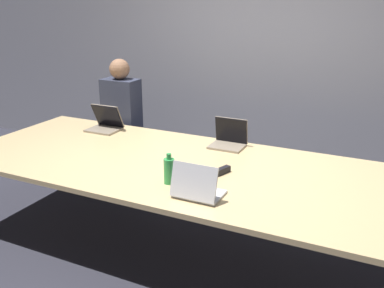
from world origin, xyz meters
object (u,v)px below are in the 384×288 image
(person_far_left, at_px, (122,124))
(laptop_near_midright, at_px, (197,188))
(laptop_far_left, at_px, (106,123))
(laptop_far_center, at_px, (229,138))
(stapler, at_px, (222,171))
(bottle_near_midright, at_px, (169,171))

(person_far_left, bearing_deg, laptop_near_midright, -42.18)
(laptop_far_left, relative_size, person_far_left, 0.22)
(laptop_far_center, bearing_deg, laptop_far_left, -176.98)
(person_far_left, xyz_separation_m, laptop_far_center, (1.42, -0.35, 0.14))
(stapler, bearing_deg, laptop_near_midright, -70.38)
(laptop_far_left, height_order, laptop_near_midright, laptop_far_left)
(bottle_near_midright, bearing_deg, laptop_near_midright, -25.39)
(bottle_near_midright, bearing_deg, laptop_far_left, 143.87)
(laptop_near_midright, bearing_deg, laptop_far_left, -34.30)
(bottle_near_midright, relative_size, stapler, 1.47)
(person_far_left, relative_size, laptop_far_center, 4.66)
(stapler, bearing_deg, laptop_far_center, 126.21)
(laptop_far_left, height_order, stapler, laptop_far_left)
(stapler, bearing_deg, laptop_far_left, 179.03)
(laptop_near_midright, relative_size, bottle_near_midright, 1.42)
(person_far_left, bearing_deg, stapler, -31.64)
(laptop_near_midright, height_order, bottle_near_midright, laptop_near_midright)
(laptop_far_center, height_order, bottle_near_midright, laptop_far_center)
(laptop_far_left, relative_size, stapler, 2.06)
(laptop_far_left, relative_size, bottle_near_midright, 1.40)
(laptop_far_left, distance_m, laptop_far_center, 1.33)
(laptop_far_center, bearing_deg, person_far_left, 166.06)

